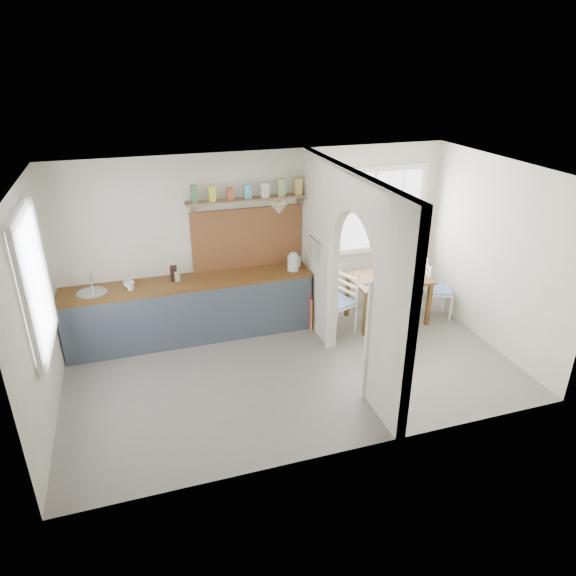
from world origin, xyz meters
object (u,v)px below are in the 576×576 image
object	(u,v)px
dining_table	(387,299)
vase	(383,267)
chair_left	(337,302)
chair_right	(438,290)
kettle	(293,262)

from	to	relation	value
dining_table	vase	bearing A→B (deg)	95.49
chair_left	chair_right	size ratio (longest dim) A/B	1.10
dining_table	vase	size ratio (longest dim) A/B	5.79
chair_left	kettle	bearing A→B (deg)	-147.39
chair_left	kettle	xyz separation A→B (m)	(-0.54, 0.41, 0.54)
chair_left	chair_right	distance (m)	1.72
dining_table	chair_right	bearing A→B (deg)	-6.28
dining_table	chair_left	size ratio (longest dim) A/B	1.19
chair_left	kettle	world-z (taller)	kettle
chair_right	chair_left	bearing A→B (deg)	112.43
dining_table	chair_right	size ratio (longest dim) A/B	1.31
chair_left	chair_right	xyz separation A→B (m)	(1.72, 0.00, -0.04)
chair_left	vase	size ratio (longest dim) A/B	4.85
chair_right	vase	bearing A→B (deg)	94.61
chair_left	chair_right	world-z (taller)	chair_left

